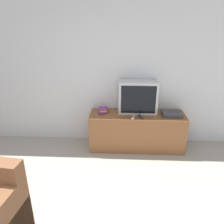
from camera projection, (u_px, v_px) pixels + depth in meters
The scene contains 7 objects.
wall_back at pixel (89, 71), 3.77m from camera, with size 9.00×0.06×2.60m.
tv_stand at pixel (137, 131), 3.82m from camera, with size 1.61×0.50×0.64m.
television at pixel (138, 97), 3.69m from camera, with size 0.65×0.30×0.54m.
book_stack at pixel (103, 110), 3.76m from camera, with size 0.16×0.22×0.08m.
remote_on_stand at pixel (133, 117), 3.56m from camera, with size 0.07×0.17×0.02m.
remote_secondary at pixel (141, 117), 3.57m from camera, with size 0.08×0.18×0.02m.
set_top_box at pixel (172, 114), 3.64m from camera, with size 0.31×0.26×0.07m.
Camera 1 is at (0.58, -0.70, 2.06)m, focal length 35.00 mm.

